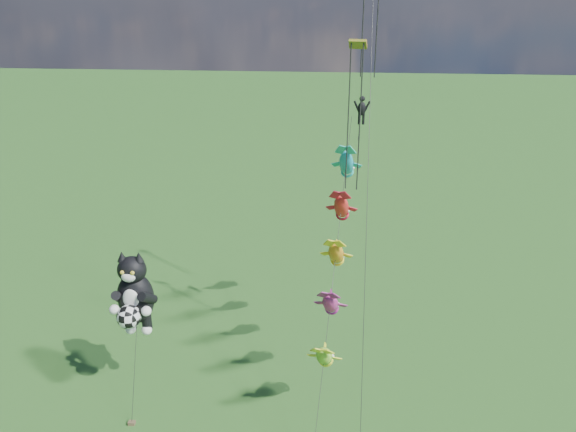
{
  "coord_description": "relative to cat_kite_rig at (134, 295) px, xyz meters",
  "views": [
    {
      "loc": [
        16.84,
        -24.46,
        24.4
      ],
      "look_at": [
        13.92,
        9.33,
        10.43
      ],
      "focal_mm": 35.0,
      "sensor_mm": 36.0,
      "label": 1
    }
  ],
  "objects": [
    {
      "name": "ground",
      "position": [
        -5.18,
        -3.73,
        -7.34
      ],
      "size": [
        300.0,
        300.0,
        0.0
      ],
      "primitive_type": "plane",
      "color": "#134511"
    },
    {
      "name": "fish_windsock_rig",
      "position": [
        11.94,
        3.06,
        1.74
      ],
      "size": [
        2.32,
        15.87,
        16.14
      ],
      "rotation": [
        0.0,
        0.0,
        0.21
      ],
      "color": "brown",
      "rests_on": "ground"
    },
    {
      "name": "cat_kite_rig",
      "position": [
        0.0,
        0.0,
        0.0
      ],
      "size": [
        2.54,
        4.08,
        10.11
      ],
      "rotation": [
        0.0,
        0.0,
        0.02
      ],
      "color": "brown",
      "rests_on": "ground"
    },
    {
      "name": "parafoil_rig",
      "position": [
        13.14,
        4.26,
        11.71
      ],
      "size": [
        1.91,
        17.55,
        27.47
      ],
      "rotation": [
        0.0,
        0.0,
        0.07
      ],
      "color": "brown",
      "rests_on": "ground"
    }
  ]
}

